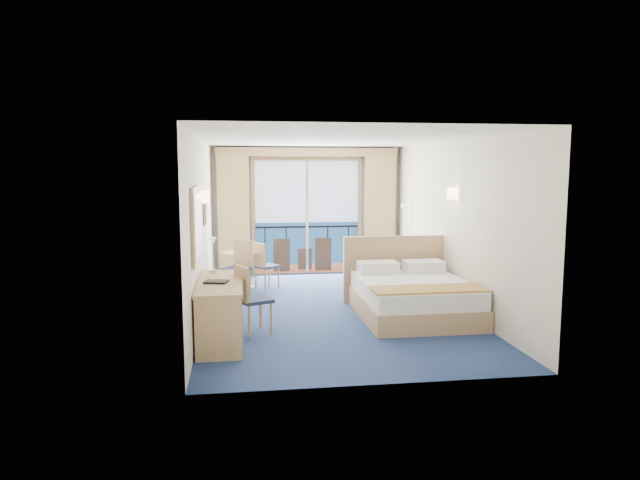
{
  "coord_description": "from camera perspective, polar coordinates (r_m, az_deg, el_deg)",
  "views": [
    {
      "loc": [
        -1.44,
        -8.84,
        2.26
      ],
      "look_at": [
        -0.15,
        0.2,
        1.1
      ],
      "focal_mm": 32.0,
      "sensor_mm": 36.0,
      "label": 1
    }
  ],
  "objects": [
    {
      "name": "desk_lamp",
      "position": [
        8.13,
        -10.7,
        -0.73
      ],
      "size": [
        0.13,
        0.13,
        0.47
      ],
      "color": "silver",
      "rests_on": "desk"
    },
    {
      "name": "floor",
      "position": [
        9.23,
        1.09,
        -6.91
      ],
      "size": [
        6.5,
        6.5,
        0.0
      ],
      "primitive_type": "plane",
      "color": "navy",
      "rests_on": "ground"
    },
    {
      "name": "folder",
      "position": [
        7.44,
        -10.35,
        -4.12
      ],
      "size": [
        0.33,
        0.28,
        0.03
      ],
      "primitive_type": "cube",
      "rotation": [
        0.0,
        0.0,
        -0.26
      ],
      "color": "black",
      "rests_on": "desk"
    },
    {
      "name": "round_table",
      "position": [
        10.82,
        -7.74,
        -2.05
      ],
      "size": [
        0.77,
        0.77,
        0.69
      ],
      "color": "tan",
      "rests_on": "ground"
    },
    {
      "name": "table_chair_b",
      "position": [
        10.27,
        -8.07,
        -2.38
      ],
      "size": [
        0.6,
        0.6,
        0.98
      ],
      "rotation": [
        0.0,
        0.0,
        -0.68
      ],
      "color": "#1F2B48",
      "rests_on": "ground"
    },
    {
      "name": "pelmet",
      "position": [
        12.03,
        -1.26,
        8.78
      ],
      "size": [
        3.8,
        0.25,
        0.18
      ],
      "primitive_type": "cube",
      "color": "tan",
      "rests_on": "room_walls"
    },
    {
      "name": "curtain_right",
      "position": [
        12.32,
        5.96,
        2.63
      ],
      "size": [
        0.65,
        0.22,
        2.55
      ],
      "primitive_type": "cube",
      "color": "tan",
      "rests_on": "room_walls"
    },
    {
      "name": "sconce_right",
      "position": [
        9.33,
        13.16,
        4.55
      ],
      "size": [
        0.18,
        0.18,
        0.18
      ],
      "primitive_type": "cylinder",
      "color": "#FFE5B2",
      "rests_on": "room_walls"
    },
    {
      "name": "armchair",
      "position": [
        11.1,
        6.81,
        -2.58
      ],
      "size": [
        1.15,
        1.15,
        0.75
      ],
      "primitive_type": "imported",
      "rotation": [
        0.0,
        0.0,
        3.96
      ],
      "color": "#434652",
      "rests_on": "ground"
    },
    {
      "name": "balcony_door",
      "position": [
        12.19,
        -1.34,
        2.0
      ],
      "size": [
        2.36,
        0.03,
        2.52
      ],
      "color": "navy",
      "rests_on": "room_walls"
    },
    {
      "name": "bed",
      "position": [
        8.88,
        9.19,
        -5.5
      ],
      "size": [
        1.78,
        2.11,
        1.12
      ],
      "color": "tan",
      "rests_on": "ground"
    },
    {
      "name": "phone",
      "position": [
        10.2,
        10.22,
        -2.56
      ],
      "size": [
        0.21,
        0.18,
        0.08
      ],
      "primitive_type": "cube",
      "rotation": [
        0.0,
        0.0,
        -0.23
      ],
      "color": "white",
      "rests_on": "nightstand"
    },
    {
      "name": "floor_lamp",
      "position": [
        11.63,
        8.5,
        1.72
      ],
      "size": [
        0.21,
        0.21,
        1.52
      ],
      "color": "silver",
      "rests_on": "ground"
    },
    {
      "name": "desk_chair",
      "position": [
        7.86,
        -7.09,
        -5.5
      ],
      "size": [
        0.54,
        0.54,
        0.94
      ],
      "rotation": [
        0.0,
        0.0,
        1.99
      ],
      "color": "#1F2B48",
      "rests_on": "ground"
    },
    {
      "name": "mirror",
      "position": [
        7.39,
        -12.23,
        1.58
      ],
      "size": [
        0.05,
        1.25,
        0.95
      ],
      "color": "tan",
      "rests_on": "room_walls"
    },
    {
      "name": "nightstand",
      "position": [
        10.28,
        10.37,
        -4.14
      ],
      "size": [
        0.38,
        0.36,
        0.5
      ],
      "primitive_type": "cube",
      "color": "tan",
      "rests_on": "ground"
    },
    {
      "name": "wall_print",
      "position": [
        9.33,
        -11.39,
        3.06
      ],
      "size": [
        0.04,
        0.42,
        0.52
      ],
      "color": "tan",
      "rests_on": "room_walls"
    },
    {
      "name": "curtain_left",
      "position": [
        11.95,
        -8.63,
        2.45
      ],
      "size": [
        0.65,
        0.22,
        2.55
      ],
      "primitive_type": "cube",
      "color": "tan",
      "rests_on": "room_walls"
    },
    {
      "name": "sconce_left",
      "position": [
        8.26,
        -11.63,
        4.27
      ],
      "size": [
        0.18,
        0.18,
        0.18
      ],
      "primitive_type": "cylinder",
      "color": "#FFE5B2",
      "rests_on": "room_walls"
    },
    {
      "name": "room_walls",
      "position": [
        8.97,
        1.12,
        4.17
      ],
      "size": [
        4.04,
        6.54,
        2.72
      ],
      "color": "beige",
      "rests_on": "ground"
    },
    {
      "name": "table_chair_a",
      "position": [
        10.68,
        -5.66,
        -2.28
      ],
      "size": [
        0.53,
        0.53,
        0.88
      ],
      "rotation": [
        0.0,
        0.0,
        2.14
      ],
      "color": "#1F2B48",
      "rests_on": "ground"
    },
    {
      "name": "desk",
      "position": [
        7.17,
        -10.03,
        -7.57
      ],
      "size": [
        0.58,
        1.69,
        0.79
      ],
      "color": "tan",
      "rests_on": "ground"
    }
  ]
}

